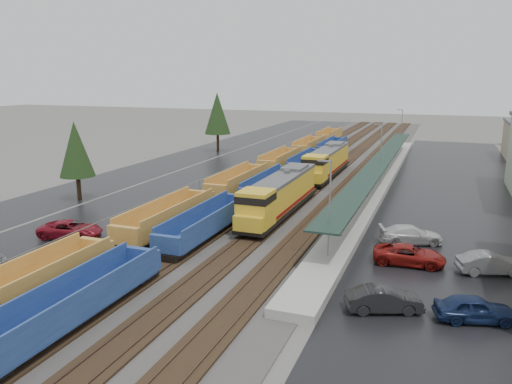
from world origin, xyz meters
The scene contains 19 objects.
ballast_strip centered at (0.00, 60.00, 0.04)m, with size 20.00×160.00×0.08m, color #302D2B.
trackbed centered at (0.00, 60.00, 0.16)m, with size 14.60×160.00×0.22m.
west_parking_lot centered at (-15.00, 60.00, 0.01)m, with size 10.00×160.00×0.02m, color black.
west_road centered at (-25.00, 60.00, 0.01)m, with size 9.00×160.00×0.02m, color black.
east_commuter_lot centered at (19.00, 50.00, 0.01)m, with size 16.00×100.00×0.02m, color black.
station_platform centered at (9.50, 50.01, 0.73)m, with size 3.00×80.00×8.00m.
chainlink_fence centered at (-9.50, 58.44, 1.61)m, with size 0.08×160.04×2.02m.
tree_west_near centered at (-22.00, 30.00, 5.82)m, with size 3.96×3.96×9.00m.
tree_west_far centered at (-23.00, 70.00, 7.12)m, with size 4.84×4.84×11.00m.
locomotive_lead centered at (2.00, 31.00, 2.28)m, with size 2.85×18.79×4.25m.
locomotive_trail centered at (2.00, 52.00, 2.28)m, with size 2.85×18.79×4.25m.
well_string_yellow centered at (-6.00, 39.54, 1.23)m, with size 2.85×114.50×2.53m.
well_string_blue centered at (-2.00, 31.49, 1.16)m, with size 2.61×101.23×2.32m.
parked_car_west_c centered at (-13.05, 18.16, 0.77)m, with size 5.52×2.54×1.53m, color maroon.
parked_car_east_a centered at (14.39, 13.53, 0.76)m, with size 4.59×1.60×1.51m, color black.
parked_car_east_b centered at (15.25, 22.14, 0.74)m, with size 5.33×2.46×1.48m, color maroon.
parked_car_east_c centered at (15.00, 27.23, 0.77)m, with size 5.29×2.15×1.54m, color silver.
parked_car_east_d centered at (19.46, 14.13, 0.77)m, with size 4.52×1.82×1.54m, color #122046.
parked_car_east_e centered at (20.88, 22.28, 0.77)m, with size 4.68×1.63×1.54m, color slate.
Camera 1 is at (17.03, -15.21, 13.93)m, focal length 35.00 mm.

